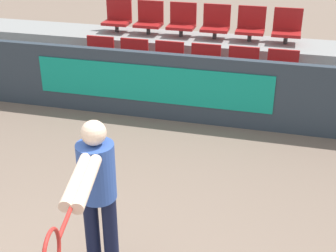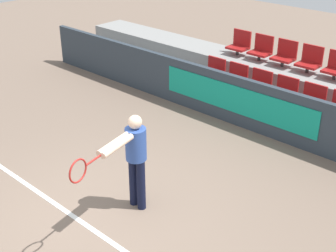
% 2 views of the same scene
% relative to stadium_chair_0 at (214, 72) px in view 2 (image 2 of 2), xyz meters
% --- Properties ---
extents(ground_plane, '(30.00, 30.00, 0.00)m').
position_rel_stadium_chair_0_xyz_m(ground_plane, '(1.51, -4.73, -0.70)').
color(ground_plane, '#7A6656').
extents(court_baseline, '(5.64, 0.08, 0.01)m').
position_rel_stadium_chair_0_xyz_m(court_baseline, '(1.51, -4.92, -0.70)').
color(court_baseline, white).
rests_on(court_baseline, ground).
extents(barrier_wall, '(12.71, 0.14, 1.05)m').
position_rel_stadium_chair_0_xyz_m(barrier_wall, '(1.51, -0.68, -0.17)').
color(barrier_wall, '#2D3842').
rests_on(barrier_wall, ground).
extents(bleacher_tier_front, '(12.31, 0.96, 0.44)m').
position_rel_stadium_chair_0_xyz_m(bleacher_tier_front, '(1.51, -0.12, -0.48)').
color(bleacher_tier_front, gray).
rests_on(bleacher_tier_front, ground).
extents(bleacher_tier_middle, '(12.31, 0.96, 0.88)m').
position_rel_stadium_chair_0_xyz_m(bleacher_tier_middle, '(1.51, 0.84, -0.26)').
color(bleacher_tier_middle, gray).
rests_on(bleacher_tier_middle, ground).
extents(stadium_chair_0, '(0.48, 0.37, 0.57)m').
position_rel_stadium_chair_0_xyz_m(stadium_chair_0, '(0.00, 0.00, 0.00)').
color(stadium_chair_0, '#333333').
rests_on(stadium_chair_0, bleacher_tier_front).
extents(stadium_chair_1, '(0.48, 0.37, 0.57)m').
position_rel_stadium_chair_0_xyz_m(stadium_chair_1, '(0.61, 0.00, 0.00)').
color(stadium_chair_1, '#333333').
rests_on(stadium_chair_1, bleacher_tier_front).
extents(stadium_chair_2, '(0.48, 0.37, 0.57)m').
position_rel_stadium_chair_0_xyz_m(stadium_chair_2, '(1.21, 0.00, 0.00)').
color(stadium_chair_2, '#333333').
rests_on(stadium_chair_2, bleacher_tier_front).
extents(stadium_chair_3, '(0.48, 0.37, 0.57)m').
position_rel_stadium_chair_0_xyz_m(stadium_chair_3, '(1.82, 0.00, 0.00)').
color(stadium_chair_3, '#333333').
rests_on(stadium_chair_3, bleacher_tier_front).
extents(stadium_chair_4, '(0.48, 0.37, 0.57)m').
position_rel_stadium_chair_0_xyz_m(stadium_chair_4, '(2.42, 0.00, 0.00)').
color(stadium_chair_4, '#333333').
rests_on(stadium_chair_4, bleacher_tier_front).
extents(stadium_chair_6, '(0.48, 0.37, 0.57)m').
position_rel_stadium_chair_0_xyz_m(stadium_chair_6, '(0.00, 0.96, 0.44)').
color(stadium_chair_6, '#333333').
rests_on(stadium_chair_6, bleacher_tier_middle).
extents(stadium_chair_7, '(0.48, 0.37, 0.57)m').
position_rel_stadium_chair_0_xyz_m(stadium_chair_7, '(0.61, 0.96, 0.44)').
color(stadium_chair_7, '#333333').
rests_on(stadium_chair_7, bleacher_tier_middle).
extents(stadium_chair_8, '(0.48, 0.37, 0.57)m').
position_rel_stadium_chair_0_xyz_m(stadium_chair_8, '(1.21, 0.96, 0.44)').
color(stadium_chair_8, '#333333').
rests_on(stadium_chair_8, bleacher_tier_middle).
extents(stadium_chair_9, '(0.48, 0.37, 0.57)m').
position_rel_stadium_chair_0_xyz_m(stadium_chair_9, '(1.82, 0.96, 0.44)').
color(stadium_chair_9, '#333333').
rests_on(stadium_chair_9, bleacher_tier_middle).
extents(tennis_player, '(0.45, 1.54, 1.55)m').
position_rel_stadium_chair_0_xyz_m(tennis_player, '(1.70, -4.15, 0.26)').
color(tennis_player, black).
rests_on(tennis_player, ground).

